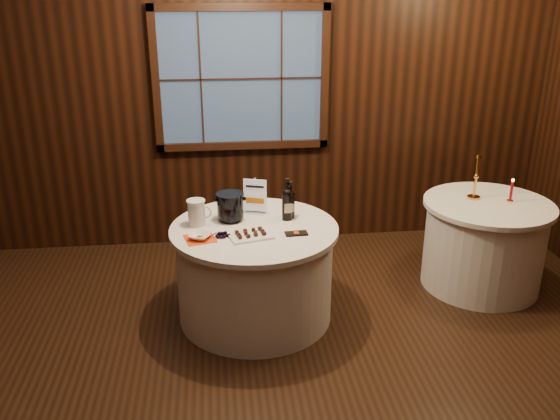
{
  "coord_description": "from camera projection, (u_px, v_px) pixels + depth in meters",
  "views": [
    {
      "loc": [
        -0.27,
        -3.11,
        2.54
      ],
      "look_at": [
        0.19,
        0.9,
        0.94
      ],
      "focal_mm": 38.0,
      "sensor_mm": 36.0,
      "label": 1
    }
  ],
  "objects": [
    {
      "name": "brass_candlestick",
      "position": [
        475.0,
        183.0,
        5.01
      ],
      "size": [
        0.11,
        0.11,
        0.39
      ],
      "color": "gold",
      "rests_on": "side_table"
    },
    {
      "name": "grape_bunch",
      "position": [
        222.0,
        235.0,
        4.3
      ],
      "size": [
        0.17,
        0.06,
        0.04
      ],
      "rotation": [
        0.0,
        0.0,
        0.02
      ],
      "color": "black",
      "rests_on": "main_table"
    },
    {
      "name": "chocolate_box",
      "position": [
        296.0,
        233.0,
        4.35
      ],
      "size": [
        0.17,
        0.09,
        0.01
      ],
      "primitive_type": "cube",
      "rotation": [
        0.0,
        0.0,
        0.06
      ],
      "color": "black",
      "rests_on": "main_table"
    },
    {
      "name": "red_candle",
      "position": [
        511.0,
        193.0,
        4.96
      ],
      "size": [
        0.05,
        0.05,
        0.2
      ],
      "color": "gold",
      "rests_on": "side_table"
    },
    {
      "name": "port_bottle_right",
      "position": [
        290.0,
        202.0,
        4.61
      ],
      "size": [
        0.07,
        0.07,
        0.3
      ],
      "rotation": [
        0.0,
        0.0,
        -0.01
      ],
      "color": "black",
      "rests_on": "main_table"
    },
    {
      "name": "orange_napkin",
      "position": [
        200.0,
        239.0,
        4.28
      ],
      "size": [
        0.25,
        0.25,
        0.0
      ],
      "primitive_type": "cube",
      "rotation": [
        0.0,
        0.0,
        0.25
      ],
      "color": "red",
      "rests_on": "main_table"
    },
    {
      "name": "ground",
      "position": [
        267.0,
        396.0,
        3.84
      ],
      "size": [
        6.0,
        6.0,
        0.0
      ],
      "primitive_type": "plane",
      "color": "black",
      "rests_on": "ground"
    },
    {
      "name": "back_wall",
      "position": [
        242.0,
        90.0,
        5.57
      ],
      "size": [
        6.0,
        0.1,
        3.0
      ],
      "color": "black",
      "rests_on": "ground"
    },
    {
      "name": "side_table",
      "position": [
        483.0,
        244.0,
        5.11
      ],
      "size": [
        1.08,
        1.08,
        0.77
      ],
      "color": "white",
      "rests_on": "ground"
    },
    {
      "name": "main_table",
      "position": [
        255.0,
        272.0,
        4.62
      ],
      "size": [
        1.28,
        1.28,
        0.77
      ],
      "color": "white",
      "rests_on": "ground"
    },
    {
      "name": "sign_stand",
      "position": [
        255.0,
        202.0,
        4.7
      ],
      "size": [
        0.18,
        0.13,
        0.3
      ],
      "rotation": [
        0.0,
        0.0,
        -0.3
      ],
      "color": "silver",
      "rests_on": "main_table"
    },
    {
      "name": "ice_bucket",
      "position": [
        230.0,
        206.0,
        4.56
      ],
      "size": [
        0.22,
        0.22,
        0.22
      ],
      "color": "black",
      "rests_on": "main_table"
    },
    {
      "name": "cracker_bowl",
      "position": [
        200.0,
        236.0,
        4.27
      ],
      "size": [
        0.19,
        0.19,
        0.04
      ],
      "primitive_type": "imported",
      "rotation": [
        0.0,
        0.0,
        -0.33
      ],
      "color": "white",
      "rests_on": "orange_napkin"
    },
    {
      "name": "glass_pitcher",
      "position": [
        197.0,
        212.0,
        4.48
      ],
      "size": [
        0.19,
        0.14,
        0.2
      ],
      "rotation": [
        0.0,
        0.0,
        -0.14
      ],
      "color": "silver",
      "rests_on": "main_table"
    },
    {
      "name": "port_bottle_left",
      "position": [
        287.0,
        202.0,
        4.57
      ],
      "size": [
        0.08,
        0.08,
        0.34
      ],
      "rotation": [
        0.0,
        0.0,
        0.11
      ],
      "color": "black",
      "rests_on": "main_table"
    },
    {
      "name": "chocolate_plate",
      "position": [
        251.0,
        235.0,
        4.31
      ],
      "size": [
        0.35,
        0.28,
        0.04
      ],
      "rotation": [
        0.0,
        0.0,
        0.25
      ],
      "color": "white",
      "rests_on": "main_table"
    }
  ]
}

